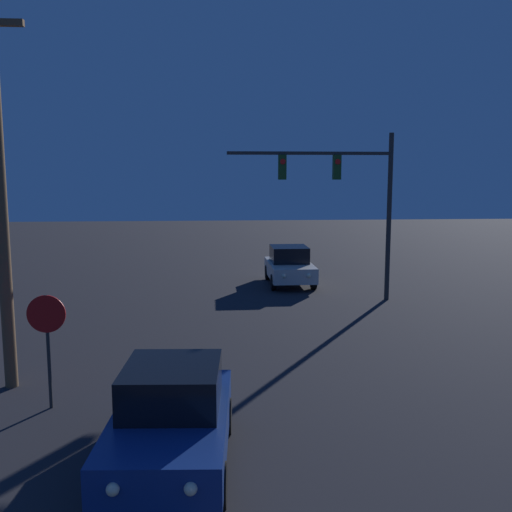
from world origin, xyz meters
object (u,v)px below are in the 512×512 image
Objects in this scene: car_near at (172,417)px; car_far at (289,266)px; traffic_signal_mast at (347,188)px; stop_sign at (47,329)px.

car_far is at bearing -101.10° from car_near.
traffic_signal_mast is (5.73, 12.02, 3.42)m from car_near.
car_far is 0.62× the size of traffic_signal_mast.
traffic_signal_mast is 2.66× the size of stop_sign.
car_far is 14.56m from stop_sign.
traffic_signal_mast is 12.93m from stop_sign.
car_far is (4.05, 15.41, 0.00)m from car_near.
stop_sign is (-2.64, 2.50, 0.85)m from car_near.
stop_sign is at bearing 62.32° from car_far.
car_far is 5.10m from traffic_signal_mast.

